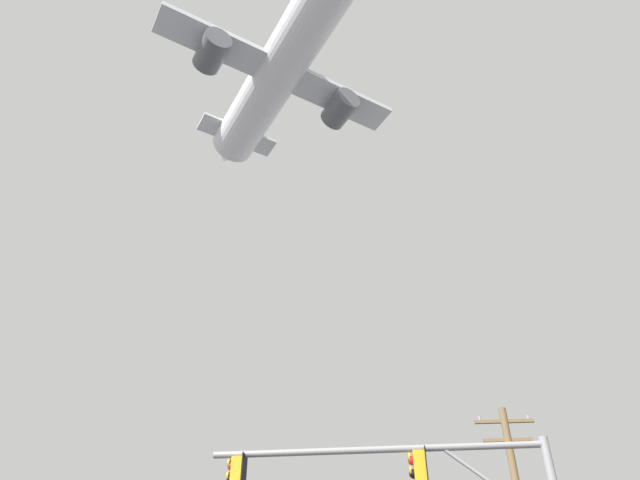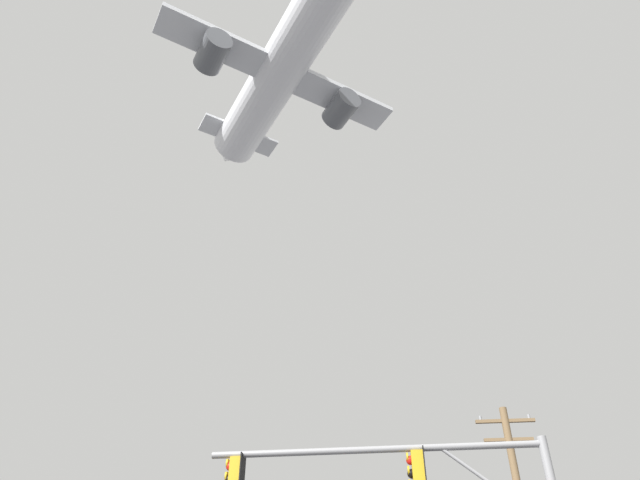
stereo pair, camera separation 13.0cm
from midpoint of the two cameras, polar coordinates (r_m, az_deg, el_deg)
The scene contains 1 object.
airplane at distance 46.41m, azimuth -3.73°, elevation 17.13°, with size 17.69×22.58×6.91m.
Camera 1 is at (0.92, -6.29, 1.62)m, focal length 32.18 mm.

